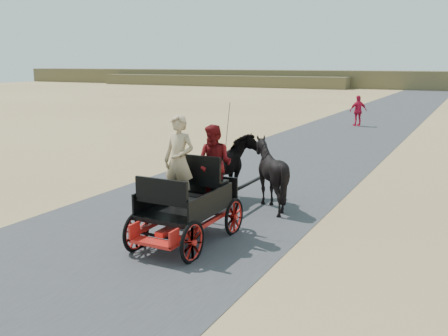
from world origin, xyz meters
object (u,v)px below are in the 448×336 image
at_px(carriage, 187,224).
at_px(horse_left, 230,169).
at_px(horse_right, 270,174).
at_px(pedestrian, 358,111).

distance_m(carriage, horse_left, 3.09).
bearing_deg(horse_right, carriage, 79.61).
bearing_deg(pedestrian, carriage, 55.00).
xyz_separation_m(horse_left, horse_right, (1.10, 0.00, 0.00)).
bearing_deg(horse_left, carriage, 100.39).
height_order(horse_right, pedestrian, pedestrian).
bearing_deg(carriage, pedestrian, 93.11).
distance_m(carriage, pedestrian, 20.26).
xyz_separation_m(horse_left, pedestrian, (-0.55, 17.23, 0.02)).
distance_m(horse_left, horse_right, 1.10).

